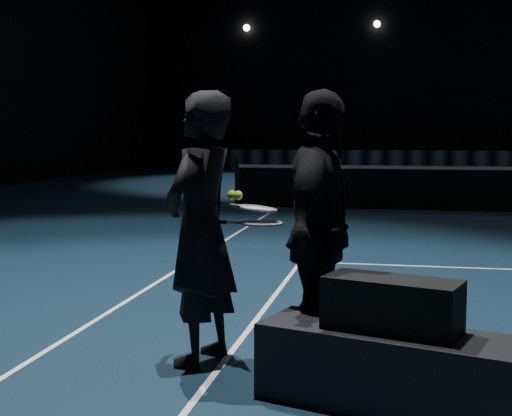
{
  "coord_description": "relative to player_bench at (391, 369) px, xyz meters",
  "views": [
    {
      "loc": [
        -2.9,
        -15.29,
        1.64
      ],
      "look_at": [
        -3.87,
        -10.5,
        1.13
      ],
      "focal_mm": 50.0,
      "sensor_mm": 36.0,
      "label": 1
    }
  ],
  "objects": [
    {
      "name": "player_bench",
      "position": [
        0.0,
        0.0,
        0.0
      ],
      "size": [
        1.67,
        0.99,
        0.47
      ],
      "primitive_type": "cube",
      "rotation": [
        0.0,
        0.0,
        -0.31
      ],
      "color": "black",
      "rests_on": "floor"
    },
    {
      "name": "bag_signature",
      "position": [
        0.0,
        -0.17,
        0.4
      ],
      "size": [
        0.35,
        0.12,
        0.11
      ],
      "primitive_type": "cube",
      "rotation": [
        0.0,
        0.0,
        -0.31
      ],
      "color": "white",
      "rests_on": "racket_bag"
    },
    {
      "name": "racket_upper",
      "position": [
        -0.94,
        0.63,
        0.88
      ],
      "size": [
        0.68,
        0.23,
        0.1
      ],
      "primitive_type": null,
      "rotation": [
        0.0,
        0.1,
        0.01
      ],
      "color": "black",
      "rests_on": "player_b"
    },
    {
      "name": "tennis_balls",
      "position": [
        -1.09,
        0.6,
        0.99
      ],
      "size": [
        0.12,
        0.1,
        0.12
      ],
      "primitive_type": null,
      "color": "#B5D62D",
      "rests_on": "racket_upper"
    },
    {
      "name": "player_b",
      "position": [
        -0.5,
        0.56,
        0.73
      ],
      "size": [
        0.58,
        1.17,
        1.94
      ],
      "primitive_type": "imported",
      "rotation": [
        0.0,
        0.0,
        1.47
      ],
      "color": "black",
      "rests_on": "floor"
    },
    {
      "name": "racket_lower",
      "position": [
        -0.89,
        0.58,
        0.78
      ],
      "size": [
        0.69,
        0.26,
        0.03
      ],
      "primitive_type": null,
      "rotation": [
        0.0,
        0.0,
        -0.06
      ],
      "color": "black",
      "rests_on": "player_a"
    },
    {
      "name": "net_post_left",
      "position": [
        -3.47,
        11.09,
        0.31
      ],
      "size": [
        0.1,
        0.1,
        1.1
      ],
      "primitive_type": "cylinder",
      "color": "black",
      "rests_on": "floor"
    },
    {
      "name": "player_a",
      "position": [
        -1.34,
        0.61,
        0.73
      ],
      "size": [
        0.63,
        0.8,
        1.94
      ],
      "primitive_type": "imported",
      "rotation": [
        0.0,
        0.0,
        -1.83
      ],
      "color": "black",
      "rests_on": "floor"
    },
    {
      "name": "racket_bag",
      "position": [
        0.0,
        0.0,
        0.4
      ],
      "size": [
        0.86,
        0.56,
        0.32
      ],
      "primitive_type": "cube",
      "rotation": [
        0.0,
        0.0,
        -0.31
      ],
      "color": "black",
      "rests_on": "player_bench"
    },
    {
      "name": "fixtures_far",
      "position": [
        2.93,
        28.89,
        6.26
      ],
      "size": [
        20.0,
        0.3,
        0.3
      ],
      "primitive_type": null,
      "color": "white",
      "rests_on": "wall_back"
    },
    {
      "name": "wall_back",
      "position": [
        2.93,
        29.09,
        4.76
      ],
      "size": [
        30.0,
        0.0,
        30.0
      ],
      "primitive_type": "plane",
      "rotation": [
        1.57,
        0.0,
        0.0
      ],
      "color": "black",
      "rests_on": "ground"
    },
    {
      "name": "sponsor_backdrop",
      "position": [
        2.93,
        26.59,
        0.21
      ],
      "size": [
        22.0,
        0.15,
        0.9
      ],
      "primitive_type": "cube",
      "color": "black",
      "rests_on": "floor"
    }
  ]
}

